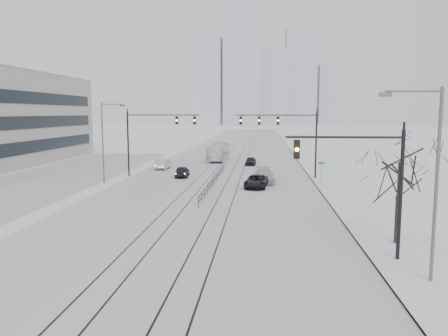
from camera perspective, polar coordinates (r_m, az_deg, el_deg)
ground at (r=19.48m, az=-11.37°, el=-16.69°), size 500.00×500.00×0.00m
road at (r=77.63m, az=1.18°, el=1.41°), size 22.00×260.00×0.02m
sidewalk_east at (r=77.89m, az=11.14°, el=1.34°), size 5.00×260.00×0.16m
curb at (r=77.67m, az=9.34°, el=1.35°), size 0.10×260.00×0.12m
parking_strip at (r=58.37m, az=-20.59°, el=-0.97°), size 14.00×60.00×0.03m
tram_rails at (r=57.83m, az=-0.16°, el=-0.57°), size 5.30×180.00×0.01m
skyline at (r=291.58m, az=5.10°, el=11.66°), size 96.00×48.00×72.00m
traffic_mast_near at (r=23.95m, az=18.49°, el=-1.05°), size 6.10×0.37×7.00m
traffic_mast_ne at (r=52.18m, az=8.32°, el=4.84°), size 9.60×0.37×8.00m
traffic_mast_nw at (r=54.85m, az=-9.48°, el=4.73°), size 9.10×0.37×8.00m
street_light_east at (r=21.58m, az=25.34°, el=-0.51°), size 2.73×0.25×9.00m
street_light_west at (r=50.24m, az=-15.26°, el=3.94°), size 2.73×0.25×9.00m
bare_tree at (r=27.47m, az=21.94°, el=-0.34°), size 4.40×4.40×6.10m
median_fence at (r=47.91m, az=-1.24°, el=-1.59°), size 0.06×24.00×1.00m
street_sign at (r=49.89m, az=12.61°, el=-0.16°), size 0.70×0.06×2.40m
sedan_sb_inner at (r=53.94m, az=-5.49°, el=-0.47°), size 1.89×4.08×1.35m
sedan_sb_outer at (r=61.94m, az=-7.97°, el=0.53°), size 1.73×4.44×1.44m
sedan_nb_front at (r=46.15m, az=4.25°, el=-1.77°), size 2.72×5.00×1.33m
sedan_nb_right at (r=49.70m, az=5.29°, el=-1.03°), size 2.44×5.33×1.51m
sedan_nb_far at (r=66.09m, az=3.51°, el=0.91°), size 1.71×3.72×1.24m
box_truck at (r=72.22m, az=-0.72°, el=2.09°), size 2.92×10.24×2.82m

